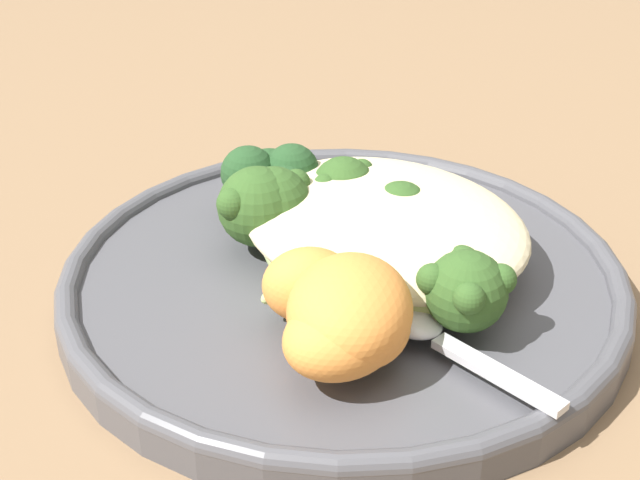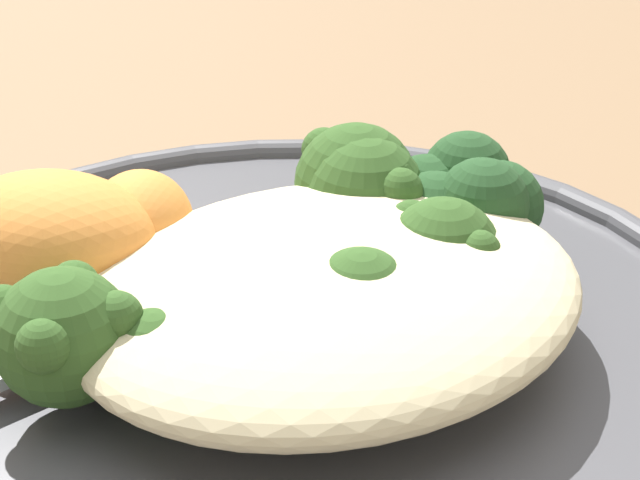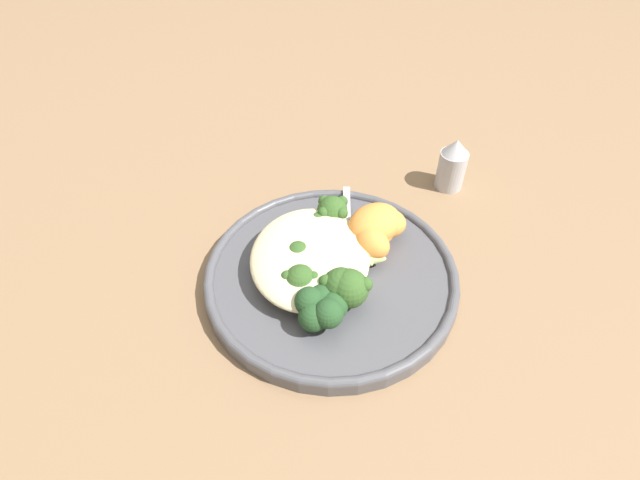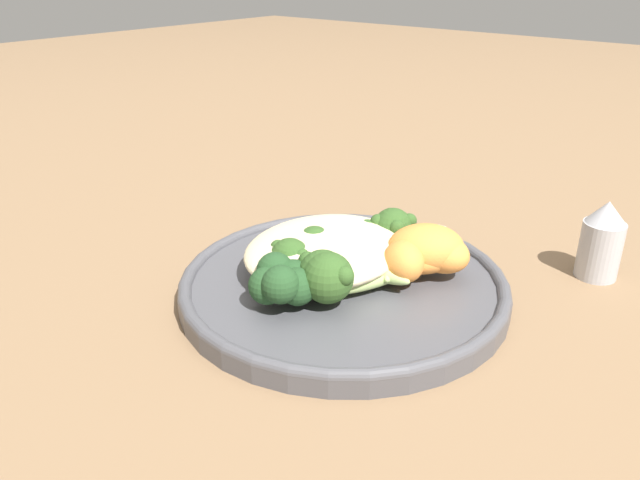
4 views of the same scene
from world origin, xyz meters
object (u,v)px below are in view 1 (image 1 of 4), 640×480
(sweet_potato_chunk_3, at_px, (309,285))
(spoon, at_px, (429,331))
(quinoa_mound, at_px, (383,223))
(broccoli_stalk_4, at_px, (339,200))
(kale_tuft, at_px, (271,181))
(plate, at_px, (343,279))
(broccoli_stalk_2, at_px, (371,245))
(broccoli_stalk_0, at_px, (436,291))
(sweet_potato_chunk_1, at_px, (342,335))
(sweet_potato_chunk_2, at_px, (350,310))
(broccoli_stalk_1, at_px, (413,277))
(broccoli_stalk_5, at_px, (276,213))
(broccoli_stalk_3, at_px, (374,231))
(sweet_potato_chunk_0, at_px, (349,318))
(broccoli_stalk_6, at_px, (261,213))

(sweet_potato_chunk_3, distance_m, spoon, 0.06)
(quinoa_mound, bearing_deg, broccoli_stalk_4, -179.88)
(kale_tuft, bearing_deg, sweet_potato_chunk_3, -30.70)
(plate, bearing_deg, broccoli_stalk_2, 30.31)
(broccoli_stalk_0, height_order, sweet_potato_chunk_1, broccoli_stalk_0)
(broccoli_stalk_4, bearing_deg, broccoli_stalk_0, -137.79)
(plate, relative_size, broccoli_stalk_4, 2.76)
(sweet_potato_chunk_2, xyz_separation_m, spoon, (0.02, 0.03, -0.02))
(sweet_potato_chunk_2, relative_size, kale_tuft, 1.23)
(quinoa_mound, xyz_separation_m, broccoli_stalk_1, (0.04, -0.02, -0.00))
(plate, bearing_deg, sweet_potato_chunk_3, -61.75)
(sweet_potato_chunk_2, bearing_deg, broccoli_stalk_4, 138.57)
(broccoli_stalk_1, bearing_deg, sweet_potato_chunk_2, -128.35)
(quinoa_mound, height_order, broccoli_stalk_5, broccoli_stalk_5)
(quinoa_mound, distance_m, broccoli_stalk_2, 0.02)
(broccoli_stalk_0, xyz_separation_m, broccoli_stalk_3, (-0.06, 0.02, -0.00))
(broccoli_stalk_4, relative_size, sweet_potato_chunk_2, 1.55)
(broccoli_stalk_3, bearing_deg, spoon, -119.79)
(broccoli_stalk_4, relative_size, spoon, 1.06)
(broccoli_stalk_1, bearing_deg, sweet_potato_chunk_3, -162.59)
(broccoli_stalk_0, relative_size, spoon, 1.02)
(spoon, bearing_deg, broccoli_stalk_5, 177.13)
(broccoli_stalk_5, relative_size, spoon, 0.91)
(kale_tuft, bearing_deg, broccoli_stalk_3, 5.16)
(plate, distance_m, broccoli_stalk_4, 0.05)
(broccoli_stalk_2, bearing_deg, broccoli_stalk_5, 117.17)
(broccoli_stalk_2, distance_m, spoon, 0.07)
(sweet_potato_chunk_3, xyz_separation_m, kale_tuft, (-0.09, 0.06, 0.00))
(broccoli_stalk_2, relative_size, spoon, 0.99)
(sweet_potato_chunk_0, bearing_deg, broccoli_stalk_0, 71.99)
(broccoli_stalk_4, bearing_deg, spoon, -142.65)
(sweet_potato_chunk_3, xyz_separation_m, spoon, (0.05, 0.03, -0.01))
(sweet_potato_chunk_2, height_order, spoon, sweet_potato_chunk_2)
(broccoli_stalk_3, bearing_deg, quinoa_mound, 5.38)
(sweet_potato_chunk_2, xyz_separation_m, kale_tuft, (-0.12, 0.06, -0.00))
(quinoa_mound, bearing_deg, broccoli_stalk_0, -26.09)
(broccoli_stalk_1, relative_size, kale_tuft, 1.53)
(kale_tuft, bearing_deg, sweet_potato_chunk_1, -28.35)
(broccoli_stalk_0, distance_m, sweet_potato_chunk_2, 0.05)
(broccoli_stalk_3, relative_size, broccoli_stalk_5, 1.33)
(broccoli_stalk_2, height_order, broccoli_stalk_4, broccoli_stalk_4)
(kale_tuft, bearing_deg, sweet_potato_chunk_0, -25.34)
(plate, xyz_separation_m, quinoa_mound, (0.00, 0.02, 0.03))
(broccoli_stalk_1, bearing_deg, plate, 133.28)
(broccoli_stalk_5, relative_size, sweet_potato_chunk_0, 1.37)
(broccoli_stalk_6, relative_size, sweet_potato_chunk_2, 1.36)
(broccoli_stalk_6, bearing_deg, broccoli_stalk_4, -82.21)
(broccoli_stalk_5, bearing_deg, quinoa_mound, -106.69)
(broccoli_stalk_1, distance_m, broccoli_stalk_4, 0.08)
(broccoli_stalk_0, distance_m, sweet_potato_chunk_1, 0.06)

